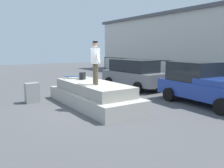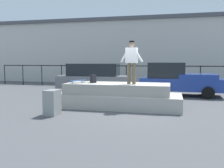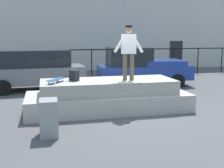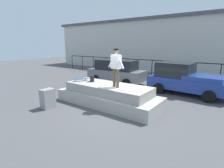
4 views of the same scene
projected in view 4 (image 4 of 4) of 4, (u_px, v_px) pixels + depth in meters
name	position (u px, v px, depth m)	size (l,w,h in m)	color
ground_plane	(116.00, 108.00, 8.25)	(60.00, 60.00, 0.00)	#4C4C4F
concrete_ledge	(108.00, 95.00, 8.73)	(5.30, 2.00, 1.01)	#ADA89E
skateboarder	(116.00, 65.00, 7.86)	(0.97, 0.31, 1.75)	brown
skateboard	(81.00, 79.00, 9.40)	(0.60, 0.78, 0.12)	#264C8C
backpack	(92.00, 78.00, 9.25)	(0.28, 0.20, 0.34)	black
car_grey_hatchback_near	(116.00, 71.00, 13.34)	(4.43, 2.21, 1.80)	slate
car_blue_pickup_mid	(185.00, 79.00, 10.51)	(4.54, 2.31, 1.87)	navy
utility_box	(48.00, 99.00, 8.21)	(0.44, 0.60, 0.92)	gray
fence_row	(172.00, 67.00, 14.19)	(24.06, 0.06, 1.64)	black
warehouse_building	(193.00, 45.00, 19.10)	(34.73, 7.56, 5.72)	beige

